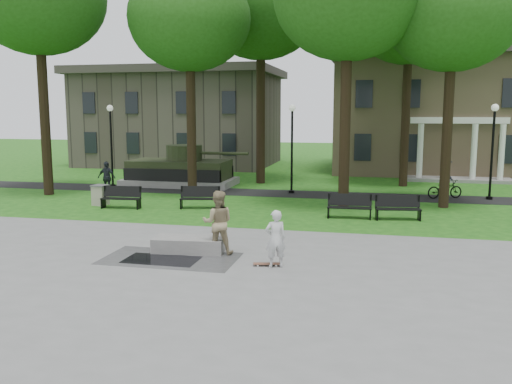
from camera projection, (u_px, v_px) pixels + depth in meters
The scene contains 25 objects.
ground at pixel (217, 248), 17.46m from camera, with size 120.00×120.00×0.00m, color #174F12.
plaza at pixel (156, 300), 12.63m from camera, with size 22.00×16.00×0.02m, color gray.
footpath at pixel (281, 193), 29.04m from camera, with size 44.00×2.60×0.01m, color black.
building_right at pixel (449, 112), 39.76m from camera, with size 17.00×12.00×8.60m.
building_left at pixel (181, 121), 44.88m from camera, with size 15.00×10.00×7.20m, color #4C443D.
tree_1 at pixel (189, 19), 27.24m from camera, with size 6.20×6.20×11.63m.
tree_3 at pixel (453, 14), 23.63m from camera, with size 6.00×6.00×11.19m.
tree_4 at pixel (261, 8), 31.80m from camera, with size 7.20×7.20×13.50m.
tree_5 at pixel (410, 17), 30.56m from camera, with size 6.40×6.40×12.44m.
lamp_left at pixel (111, 139), 31.08m from camera, with size 0.36×0.36×4.73m.
lamp_mid at pixel (292, 141), 28.81m from camera, with size 0.36×0.36×4.73m.
lamp_right at pixel (493, 144), 26.66m from camera, with size 0.36×0.36×4.73m.
tank_monument at pixel (181, 171), 32.24m from camera, with size 7.45×3.40×2.40m.
puddle at pixel (161, 260), 16.01m from camera, with size 2.20×1.20×0.00m, color black.
concrete_block at pixel (189, 244), 16.95m from camera, with size 2.20×1.00×0.45m, color gray.
skateboard at pixel (267, 265), 15.39m from camera, with size 0.78×0.20×0.07m, color brown.
skateboarder at pixel (276, 239), 15.15m from camera, with size 0.60×0.39×1.64m, color silver.
friend_watching at pixel (218, 222), 16.57m from camera, with size 0.96×0.75×1.97m, color #978661.
pedestrian_walker at pixel (107, 178), 28.84m from camera, with size 1.02×0.43×1.74m, color #20232B.
cyclist at pixel (445, 182), 27.31m from camera, with size 1.96×1.33×2.07m.
park_bench_0 at pixel (122, 197), 24.61m from camera, with size 1.83×0.64×1.00m.
park_bench_1 at pixel (201, 197), 24.56m from camera, with size 1.85×0.87×1.00m.
park_bench_2 at pixel (350, 206), 22.30m from camera, with size 1.81×0.56×1.00m.
park_bench_3 at pixel (398, 207), 21.97m from camera, with size 1.85×0.79×1.00m.
trash_bin at pixel (100, 195), 25.40m from camera, with size 0.73×0.73×0.96m.
Camera 1 is at (4.93, -16.32, 4.37)m, focal length 38.00 mm.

